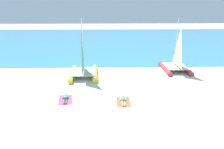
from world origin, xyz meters
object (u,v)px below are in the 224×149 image
at_px(sailboat_red, 175,63).
at_px(sunbather_right, 123,100).
at_px(towel_left, 65,100).
at_px(sunbather_left, 65,98).
at_px(sailboat_yellow, 84,68).
at_px(towel_right, 123,102).

bearing_deg(sailboat_red, sunbather_right, -130.73).
height_order(sailboat_red, towel_left, sailboat_red).
distance_m(sailboat_red, sunbather_left, 13.95).
distance_m(sailboat_yellow, towel_left, 5.86).
distance_m(sailboat_red, towel_right, 10.57).
distance_m(sunbather_left, towel_right, 4.90).
relative_size(sailboat_red, towel_right, 3.19).
height_order(sailboat_red, sunbather_right, sailboat_red).
distance_m(towel_left, sunbather_left, 0.14).
xyz_separation_m(sailboat_yellow, sunbather_left, (-0.92, -5.65, -0.80)).
height_order(sailboat_yellow, sailboat_red, sailboat_yellow).
xyz_separation_m(sailboat_yellow, sailboat_red, (10.84, 1.80, -0.03)).
relative_size(sailboat_red, towel_left, 3.19).
relative_size(sailboat_yellow, towel_right, 3.28).
bearing_deg(sailboat_yellow, towel_right, -60.63).
bearing_deg(sunbather_right, towel_left, 175.46).
bearing_deg(towel_right, sailboat_red, 49.08).
height_order(sailboat_yellow, sunbather_right, sailboat_yellow).
relative_size(sailboat_yellow, towel_left, 3.28).
relative_size(towel_left, sunbather_right, 1.22).
xyz_separation_m(towel_left, sunbather_right, (4.86, -0.37, 0.13)).
xyz_separation_m(sailboat_yellow, towel_left, (-0.91, -5.72, -0.92)).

